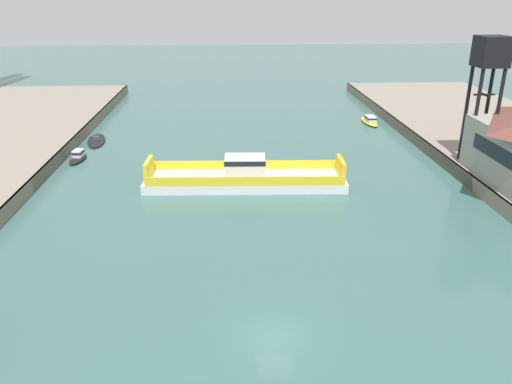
# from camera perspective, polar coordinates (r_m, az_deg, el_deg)

# --- Properties ---
(ground_plane) EXTENTS (400.00, 400.00, 0.00)m
(ground_plane) POSITION_cam_1_polar(r_m,az_deg,el_deg) (35.85, 2.12, -15.94)
(ground_plane) COLOR #3D6660
(chain_ferry) EXTENTS (24.21, 7.07, 3.65)m
(chain_ferry) POSITION_cam_1_polar(r_m,az_deg,el_deg) (60.65, -1.24, 1.70)
(chain_ferry) COLOR silver
(chain_ferry) RESTS_ON ground
(moored_boat_near_left) EXTENTS (2.18, 5.04, 1.45)m
(moored_boat_near_left) POSITION_cam_1_polar(r_m,az_deg,el_deg) (74.30, -19.48, 3.79)
(moored_boat_near_left) COLOR black
(moored_boat_near_left) RESTS_ON ground
(moored_boat_near_right) EXTENTS (3.74, 8.34, 0.88)m
(moored_boat_near_right) POSITION_cam_1_polar(r_m,az_deg,el_deg) (82.90, -17.60, 5.58)
(moored_boat_near_right) COLOR black
(moored_boat_near_right) RESTS_ON ground
(moored_boat_mid_left) EXTENTS (2.43, 7.22, 1.41)m
(moored_boat_mid_left) POSITION_cam_1_polar(r_m,az_deg,el_deg) (92.64, 12.73, 7.90)
(moored_boat_mid_left) COLOR yellow
(moored_boat_mid_left) RESTS_ON ground
(crane_tower) EXTENTS (3.43, 3.43, 15.33)m
(crane_tower) POSITION_cam_1_polar(r_m,az_deg,el_deg) (67.44, 24.90, 13.01)
(crane_tower) COLOR black
(crane_tower) RESTS_ON quay_right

